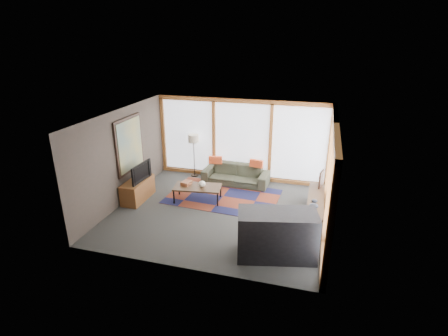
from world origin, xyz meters
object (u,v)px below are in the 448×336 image
(sofa, at_px, (236,174))
(bar_counter, at_px, (277,235))
(coffee_table, at_px, (198,193))
(tv_console, at_px, (138,190))
(bookshelf, at_px, (315,208))
(television, at_px, (139,172))
(floor_lamp, at_px, (194,155))

(sofa, distance_m, bar_counter, 3.94)
(coffee_table, height_order, tv_console, tv_console)
(tv_console, bearing_deg, coffee_table, 13.00)
(sofa, relative_size, tv_console, 1.76)
(bookshelf, relative_size, tv_console, 1.89)
(coffee_table, bearing_deg, bar_counter, -39.24)
(tv_console, bearing_deg, bar_counter, -21.71)
(sofa, xyz_separation_m, bookshelf, (2.49, -1.59, -0.03))
(coffee_table, distance_m, bookshelf, 3.23)
(tv_console, bearing_deg, bookshelf, 3.15)
(sofa, relative_size, bookshelf, 0.93)
(coffee_table, height_order, bar_counter, bar_counter)
(bookshelf, height_order, television, television)
(bookshelf, distance_m, bar_counter, 2.07)
(floor_lamp, distance_m, television, 2.28)
(coffee_table, distance_m, tv_console, 1.71)
(floor_lamp, bearing_deg, bar_counter, -49.39)
(bookshelf, bearing_deg, television, -176.87)
(sofa, bearing_deg, tv_console, -140.08)
(coffee_table, xyz_separation_m, bookshelf, (3.22, -0.11, 0.06))
(television, height_order, bar_counter, television)
(coffee_table, distance_m, television, 1.75)
(tv_console, height_order, bar_counter, bar_counter)
(floor_lamp, bearing_deg, coffee_table, -66.88)
(sofa, bearing_deg, coffee_table, -114.41)
(tv_console, xyz_separation_m, television, (0.08, 0.01, 0.55))
(floor_lamp, relative_size, tv_console, 1.21)
(coffee_table, relative_size, television, 1.44)
(tv_console, distance_m, television, 0.56)
(bookshelf, bearing_deg, sofa, 147.35)
(floor_lamp, height_order, tv_console, floor_lamp)
(sofa, xyz_separation_m, television, (-2.32, -1.86, 0.55))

